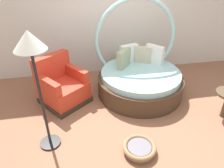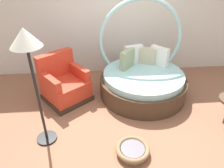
{
  "view_description": "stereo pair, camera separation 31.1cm",
  "coord_description": "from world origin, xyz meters",
  "px_view_note": "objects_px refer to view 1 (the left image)",
  "views": [
    {
      "loc": [
        -0.8,
        -2.86,
        2.54
      ],
      "look_at": [
        -0.22,
        0.35,
        0.55
      ],
      "focal_mm": 33.75,
      "sensor_mm": 36.0,
      "label": 1
    },
    {
      "loc": [
        -0.49,
        -2.9,
        2.54
      ],
      "look_at": [
        -0.22,
        0.35,
        0.55
      ],
      "focal_mm": 33.75,
      "sensor_mm": 36.0,
      "label": 2
    }
  ],
  "objects_px": {
    "floor_lamp": "(32,53)",
    "pet_basket": "(139,148)",
    "red_armchair": "(62,87)",
    "round_daybed": "(139,76)"
  },
  "relations": [
    {
      "from": "round_daybed",
      "to": "red_armchair",
      "type": "relative_size",
      "value": 1.7
    },
    {
      "from": "round_daybed",
      "to": "pet_basket",
      "type": "relative_size",
      "value": 3.73
    },
    {
      "from": "floor_lamp",
      "to": "pet_basket",
      "type": "bearing_deg",
      "value": -17.18
    },
    {
      "from": "round_daybed",
      "to": "red_armchair",
      "type": "bearing_deg",
      "value": -176.17
    },
    {
      "from": "red_armchair",
      "to": "floor_lamp",
      "type": "height_order",
      "value": "floor_lamp"
    },
    {
      "from": "red_armchair",
      "to": "pet_basket",
      "type": "bearing_deg",
      "value": -53.51
    },
    {
      "from": "round_daybed",
      "to": "floor_lamp",
      "type": "distance_m",
      "value": 2.48
    },
    {
      "from": "round_daybed",
      "to": "pet_basket",
      "type": "xyz_separation_m",
      "value": [
        -0.47,
        -1.65,
        -0.3
      ]
    },
    {
      "from": "round_daybed",
      "to": "red_armchair",
      "type": "distance_m",
      "value": 1.62
    },
    {
      "from": "pet_basket",
      "to": "floor_lamp",
      "type": "xyz_separation_m",
      "value": [
        -1.33,
        0.41,
        1.46
      ]
    }
  ]
}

